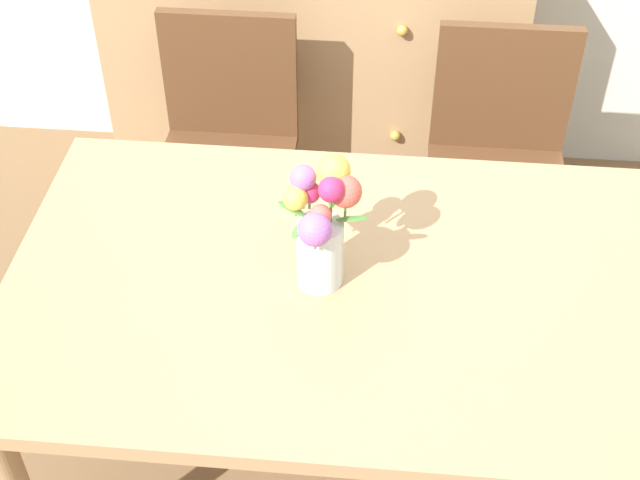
% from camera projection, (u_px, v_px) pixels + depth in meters
% --- Properties ---
extents(ground_plane, '(12.00, 12.00, 0.00)m').
position_uv_depth(ground_plane, '(338.00, 470.00, 2.53)').
color(ground_plane, brown).
extents(dining_table, '(1.53, 0.98, 0.74)m').
position_uv_depth(dining_table, '(342.00, 309.00, 2.09)').
color(dining_table, tan).
rests_on(dining_table, ground_plane).
extents(chair_left, '(0.42, 0.42, 0.90)m').
position_uv_depth(chair_left, '(228.00, 139.00, 2.83)').
color(chair_left, brown).
rests_on(chair_left, ground_plane).
extents(chair_right, '(0.42, 0.42, 0.90)m').
position_uv_depth(chair_right, '(498.00, 154.00, 2.77)').
color(chair_right, brown).
rests_on(chair_right, ground_plane).
extents(dresser, '(1.40, 0.47, 1.00)m').
position_uv_depth(dresser, '(315.00, 65.00, 3.20)').
color(dresser, tan).
rests_on(dresser, ground_plane).
extents(flower_vase, '(0.21, 0.21, 0.29)m').
position_uv_depth(flower_vase, '(321.00, 223.00, 1.94)').
color(flower_vase, silver).
rests_on(flower_vase, dining_table).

